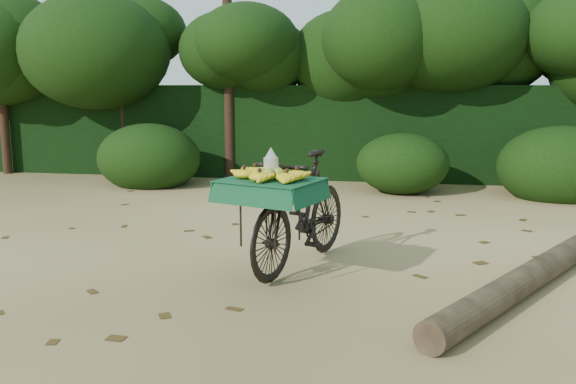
# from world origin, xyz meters

# --- Properties ---
(ground) EXTENTS (80.00, 80.00, 0.00)m
(ground) POSITION_xyz_m (0.00, 0.00, 0.00)
(ground) COLOR tan
(ground) RESTS_ON ground
(vendor_bicycle) EXTENTS (1.26, 2.02, 1.17)m
(vendor_bicycle) POSITION_xyz_m (0.48, -0.17, 0.60)
(vendor_bicycle) COLOR black
(vendor_bicycle) RESTS_ON ground
(fallen_log) EXTENTS (2.04, 3.09, 0.25)m
(fallen_log) POSITION_xyz_m (2.57, -0.57, 0.13)
(fallen_log) COLOR brown
(fallen_log) RESTS_ON ground
(hedge_backdrop) EXTENTS (26.00, 1.80, 1.80)m
(hedge_backdrop) POSITION_xyz_m (0.00, 6.30, 0.90)
(hedge_backdrop) COLOR black
(hedge_backdrop) RESTS_ON ground
(tree_row) EXTENTS (14.50, 2.00, 4.00)m
(tree_row) POSITION_xyz_m (-0.65, 5.50, 2.00)
(tree_row) COLOR black
(tree_row) RESTS_ON ground
(bush_clumps) EXTENTS (8.80, 1.70, 0.90)m
(bush_clumps) POSITION_xyz_m (0.50, 4.30, 0.45)
(bush_clumps) COLOR black
(bush_clumps) RESTS_ON ground
(leaf_litter) EXTENTS (7.00, 7.30, 0.01)m
(leaf_litter) POSITION_xyz_m (0.00, 0.65, 0.01)
(leaf_litter) COLOR #443112
(leaf_litter) RESTS_ON ground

